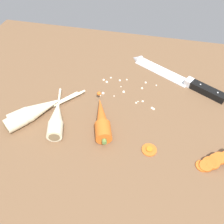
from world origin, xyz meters
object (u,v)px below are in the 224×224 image
parsnip_front (38,111)px  parsnip_mid_right (36,110)px  whole_carrot (102,119)px  parsnip_back (56,118)px  chefs_knife (173,76)px  carrot_slice_stray_near (149,149)px  parsnip_mid_left (31,114)px  carrot_slice_stack (216,161)px

parsnip_front → parsnip_mid_right: (-0.62, 0.23, -0.00)cm
whole_carrot → parsnip_front: whole_carrot is taller
parsnip_mid_right → parsnip_back: 6.94cm
parsnip_mid_right → chefs_knife: bearing=35.4°
chefs_knife → whole_carrot: whole_carrot is taller
chefs_knife → parsnip_back: bearing=-137.2°
whole_carrot → carrot_slice_stray_near: 14.74cm
chefs_knife → whole_carrot: bearing=-125.2°
parsnip_back → parsnip_front: bearing=167.0°
carrot_slice_stray_near → parsnip_mid_left: bearing=174.5°
chefs_knife → carrot_slice_stack: (11.43, -31.03, 0.67)cm
parsnip_mid_right → carrot_slice_stack: (47.95, -5.11, -0.66)cm
parsnip_mid_right → carrot_slice_stray_near: bearing=-8.5°
parsnip_back → parsnip_mid_left: bearing=-179.5°
parsnip_mid_right → carrot_slice_stray_near: 32.68cm
chefs_knife → parsnip_mid_right: 44.80cm
carrot_slice_stray_near → chefs_knife: bearing=82.2°
parsnip_back → carrot_slice_stray_near: size_ratio=5.14×
chefs_knife → carrot_slice_stack: carrot_slice_stack is taller
whole_carrot → carrot_slice_stray_near: (13.55, -5.54, -1.74)cm
chefs_knife → carrot_slice_stray_near: bearing=-97.8°
parsnip_front → parsnip_mid_right: 0.66cm
whole_carrot → parsnip_mid_right: (-18.73, -0.69, -0.12)cm
whole_carrot → parsnip_mid_left: size_ratio=0.94×
chefs_knife → parsnip_mid_left: size_ratio=1.68×
parsnip_mid_right → carrot_slice_stack: parsnip_mid_right is taller
parsnip_mid_left → whole_carrot: bearing=7.1°
parsnip_back → carrot_slice_stack: 41.36cm
parsnip_mid_left → parsnip_back: bearing=0.5°
whole_carrot → carrot_slice_stack: size_ratio=1.92×
chefs_knife → carrot_slice_stray_near: chefs_knife is taller
parsnip_mid_right → carrot_slice_stack: size_ratio=2.02×
parsnip_mid_left → carrot_slice_stray_near: size_ratio=5.05×
carrot_slice_stack → carrot_slice_stray_near: carrot_slice_stack is taller
chefs_knife → parsnip_back: parsnip_back is taller
parsnip_mid_left → parsnip_back: same height
chefs_knife → carrot_slice_stack: bearing=-69.8°
whole_carrot → carrot_slice_stray_near: whole_carrot is taller
parsnip_back → whole_carrot: bearing=11.0°
parsnip_front → carrot_slice_stack: bearing=-5.9°
whole_carrot → parsnip_back: size_ratio=0.92×
chefs_knife → parsnip_front: bearing=-143.9°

